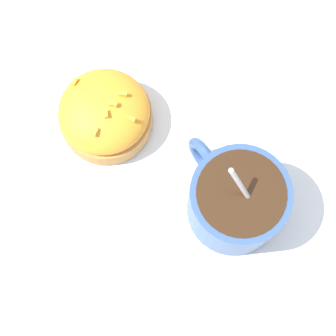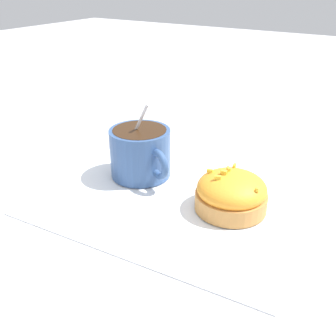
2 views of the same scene
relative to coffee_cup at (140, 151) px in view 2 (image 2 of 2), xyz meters
name	(u,v)px [view 2 (image 2 of 2)]	position (x,y,z in m)	size (l,w,h in m)	color
ground_plane	(185,189)	(0.07, 0.00, -0.04)	(3.00, 3.00, 0.00)	#B2B2B7
paper_napkin	(185,188)	(0.07, 0.00, -0.04)	(0.34, 0.33, 0.00)	white
coffee_cup	(140,151)	(0.00, 0.00, 0.00)	(0.10, 0.08, 0.10)	#335184
frosted_pastry	(231,193)	(0.14, -0.01, -0.02)	(0.08, 0.08, 0.05)	#C18442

